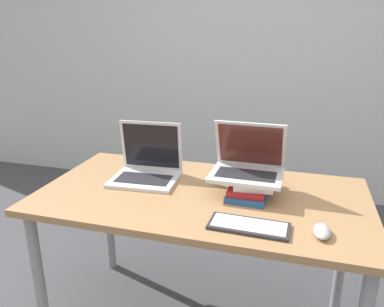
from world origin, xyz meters
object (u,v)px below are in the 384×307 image
Objects in this scene: book_stack at (251,185)px; wireless_keyboard at (249,226)px; laptop_left at (147,168)px; laptop_on_books at (248,165)px; mouse at (322,231)px.

book_stack is 0.31m from wireless_keyboard.
laptop_on_books is at bearing -2.93° from laptop_left.
laptop_on_books reaches higher than laptop_left.
laptop_left is 2.97× the size of mouse.
laptop_left is 0.86m from mouse.
mouse is (0.31, -0.30, -0.11)m from laptop_on_books.
laptop_on_books is 2.85× the size of mouse.
laptop_left is 0.51m from book_stack.
wireless_keyboard is at bearing -32.07° from laptop_left.
laptop_on_books is at bearing 162.18° from book_stack.
book_stack is 0.97× the size of wireless_keyboard.
laptop_on_books is (-0.02, 0.01, 0.09)m from book_stack.
laptop_left is at bearing 147.93° from wireless_keyboard.
laptop_left is at bearing 177.07° from laptop_on_books.
book_stack is at bearing -3.52° from laptop_left.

